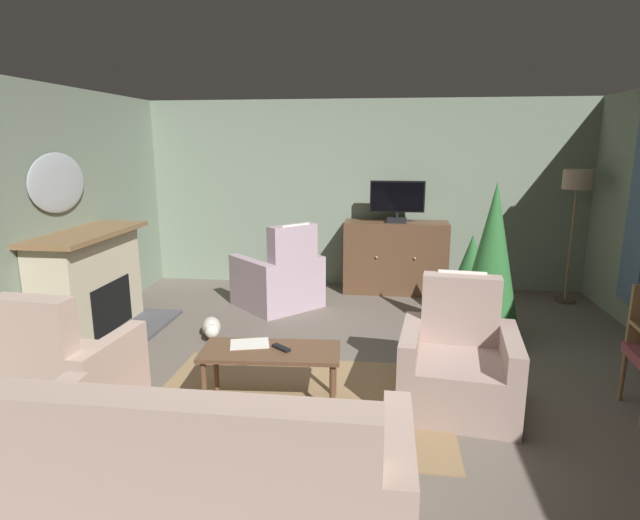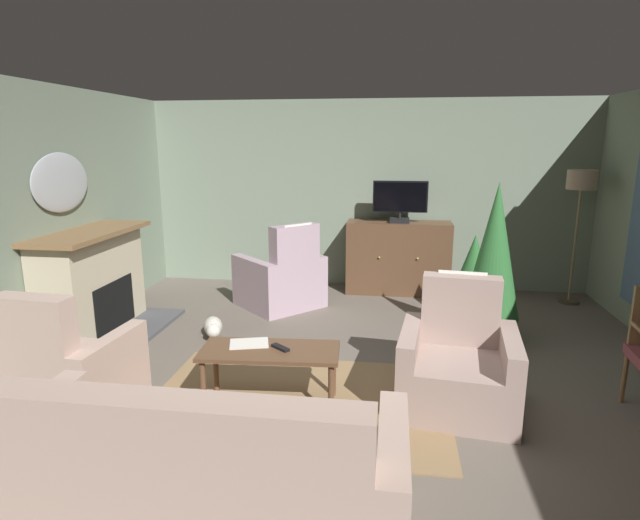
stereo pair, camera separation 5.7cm
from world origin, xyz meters
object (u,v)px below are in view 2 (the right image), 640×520
object	(u,v)px
television	(400,200)
coffee_table	(270,356)
tv_cabinet	(398,259)
tv_remote	(280,348)
floor_lamp	(581,193)
armchair_by_fireplace	(458,367)
armchair_beside_cabinet	(282,280)
sofa_floral	(200,482)
potted_plant_tall_palm_by_window	(494,259)
armchair_facing_sofa	(67,372)
cat	(213,327)
fireplace	(94,285)
wall_mirror_oval	(61,183)
potted_plant_leafy_by_curtain	(473,273)
folded_newspaper	(249,343)

from	to	relation	value
television	coffee_table	xyz separation A→B (m)	(-0.99, -3.24, -0.86)
tv_cabinet	television	distance (m)	0.81
tv_remote	floor_lamp	distance (m)	4.49
television	floor_lamp	world-z (taller)	floor_lamp
armchair_by_fireplace	armchair_beside_cabinet	size ratio (longest dim) A/B	0.82
sofa_floral	floor_lamp	bearing A→B (deg)	54.50
potted_plant_tall_palm_by_window	floor_lamp	xyz separation A→B (m)	(1.28, 1.59, 0.52)
armchair_facing_sofa	cat	xyz separation A→B (m)	(0.56, 1.64, -0.21)
television	coffee_table	distance (m)	3.49
armchair_by_fireplace	tv_cabinet	bearing A→B (deg)	98.24
fireplace	sofa_floral	world-z (taller)	fireplace
television	coffee_table	size ratio (longest dim) A/B	0.65
floor_lamp	armchair_beside_cabinet	bearing A→B (deg)	-169.52
tv_cabinet	armchair_beside_cabinet	world-z (taller)	armchair_beside_cabinet
coffee_table	floor_lamp	size ratio (longest dim) A/B	0.65
coffee_table	floor_lamp	world-z (taller)	floor_lamp
wall_mirror_oval	sofa_floral	distance (m)	3.83
floor_lamp	armchair_by_fireplace	bearing A→B (deg)	-120.90
potted_plant_leafy_by_curtain	coffee_table	bearing A→B (deg)	-128.87
folded_newspaper	armchair_by_fireplace	world-z (taller)	armchair_by_fireplace
folded_newspaper	armchair_facing_sofa	xyz separation A→B (m)	(-1.32, -0.37, -0.16)
armchair_beside_cabinet	potted_plant_leafy_by_curtain	distance (m)	2.29
coffee_table	tv_cabinet	bearing A→B (deg)	73.22
tv_remote	cat	size ratio (longest dim) A/B	0.26
folded_newspaper	cat	xyz separation A→B (m)	(-0.76, 1.26, -0.37)
television	potted_plant_leafy_by_curtain	world-z (taller)	television
armchair_facing_sofa	armchair_by_fireplace	distance (m)	2.99
wall_mirror_oval	potted_plant_leafy_by_curtain	xyz separation A→B (m)	(4.31, 1.00, -1.06)
armchair_facing_sofa	cat	size ratio (longest dim) A/B	1.54
potted_plant_tall_palm_by_window	floor_lamp	world-z (taller)	floor_lamp
fireplace	tv_cabinet	size ratio (longest dim) A/B	1.12
armchair_beside_cabinet	cat	size ratio (longest dim) A/B	1.89
fireplace	tv_remote	distance (m)	2.62
potted_plant_leafy_by_curtain	floor_lamp	world-z (taller)	floor_lamp
sofa_floral	fireplace	bearing A→B (deg)	129.42
sofa_floral	floor_lamp	size ratio (longest dim) A/B	1.24
television	cat	bearing A→B (deg)	-135.85
tv_cabinet	cat	world-z (taller)	tv_cabinet
tv_cabinet	folded_newspaper	xyz separation A→B (m)	(-1.18, -3.20, 0.01)
tv_cabinet	potted_plant_leafy_by_curtain	xyz separation A→B (m)	(0.84, -1.01, 0.09)
potted_plant_tall_palm_by_window	cat	world-z (taller)	potted_plant_tall_palm_by_window
wall_mirror_oval	floor_lamp	distance (m)	5.95
tv_cabinet	folded_newspaper	size ratio (longest dim) A/B	4.61
armchair_by_fireplace	tv_remote	bearing A→B (deg)	-171.84
wall_mirror_oval	tv_cabinet	world-z (taller)	wall_mirror_oval
coffee_table	armchair_facing_sofa	size ratio (longest dim) A/B	1.10
tv_cabinet	armchair_beside_cabinet	bearing A→B (deg)	-149.87
television	coffee_table	bearing A→B (deg)	-107.04
fireplace	folded_newspaper	world-z (taller)	fireplace
armchair_by_fireplace	floor_lamp	size ratio (longest dim) A/B	0.59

